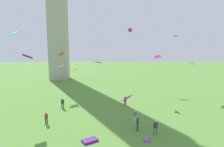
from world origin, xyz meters
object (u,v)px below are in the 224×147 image
object	(u,v)px
kite_flying_1	(98,62)
kite_flying_6	(131,31)
kite_flying_2	(15,33)
kite_flying_10	(176,36)
person_5	(155,127)
kite_flying_3	(59,54)
person_4	(135,115)
kite_bundle_1	(90,140)
person_1	(63,103)
person_2	(125,100)
kite_flying_9	(61,66)
kite_flying_0	(192,63)
kite_flying_7	(76,69)
person_0	(46,118)
person_3	(137,122)
kite_flying_5	(158,57)
kite_bundle_2	(147,139)
kite_flying_8	(127,98)
kite_flying_4	(28,56)

from	to	relation	value
kite_flying_1	kite_flying_6	xyz separation A→B (m)	(6.93, 5.84, 6.15)
kite_flying_2	kite_flying_10	world-z (taller)	kite_flying_2
person_5	kite_flying_3	bearing A→B (deg)	-66.60
person_4	kite_flying_6	bearing A→B (deg)	-139.64
person_4	kite_flying_10	world-z (taller)	kite_flying_10
kite_bundle_1	kite_flying_10	bearing A→B (deg)	48.06
person_1	person_2	size ratio (longest dim) A/B	1.07
kite_flying_2	kite_flying_9	size ratio (longest dim) A/B	1.64
person_5	kite_flying_0	bearing A→B (deg)	-140.87
kite_flying_7	kite_flying_2	bearing A→B (deg)	-46.49
kite_flying_3	kite_flying_6	size ratio (longest dim) A/B	1.31
person_0	person_3	size ratio (longest dim) A/B	0.90
kite_flying_7	kite_flying_9	world-z (taller)	kite_flying_9
kite_flying_5	kite_flying_2	bearing A→B (deg)	18.91
kite_flying_0	person_5	bearing A→B (deg)	7.83
kite_bundle_1	kite_bundle_2	distance (m)	6.39
kite_flying_8	person_5	bearing A→B (deg)	-89.95
kite_flying_10	kite_bundle_2	distance (m)	25.13
kite_flying_3	kite_flying_4	bearing A→B (deg)	-39.64
person_3	kite_flying_7	size ratio (longest dim) A/B	1.09
kite_flying_6	kite_flying_5	bearing A→B (deg)	-145.45
person_4	kite_flying_2	distance (m)	21.22
kite_flying_4	person_5	bearing A→B (deg)	-30.57
kite_flying_1	kite_flying_10	size ratio (longest dim) A/B	1.04
person_1	kite_flying_7	xyz separation A→B (m)	(1.22, 9.08, 4.55)
kite_flying_6	kite_flying_9	xyz separation A→B (m)	(-14.27, -2.83, -7.02)
person_5	kite_flying_1	distance (m)	16.92
person_1	kite_flying_3	distance (m)	12.32
kite_flying_3	kite_bundle_2	world-z (taller)	kite_flying_3
person_4	kite_flying_3	size ratio (longest dim) A/B	0.76
person_3	kite_bundle_2	xyz separation A→B (m)	(0.54, -2.54, -0.95)
person_1	kite_flying_5	size ratio (longest dim) A/B	1.16
kite_flying_3	kite_bundle_2	xyz separation A→B (m)	(13.58, -21.09, -8.72)
kite_flying_1	kite_flying_7	size ratio (longest dim) A/B	0.93
person_5	kite_flying_3	xyz separation A→B (m)	(-14.94, 19.84, 7.83)
kite_flying_10	kite_flying_3	bearing A→B (deg)	132.28
person_4	person_5	distance (m)	4.36
kite_flying_1	person_5	bearing A→B (deg)	-25.84
kite_flying_2	kite_flying_3	distance (m)	12.65
kite_flying_5	kite_flying_8	xyz separation A→B (m)	(-9.78, -18.46, -4.48)
person_1	person_3	distance (m)	14.32
kite_flying_10	kite_bundle_1	size ratio (longest dim) A/B	0.88
kite_flying_2	person_4	bearing A→B (deg)	85.58
person_2	kite_bundle_1	xyz separation A→B (m)	(-5.76, -12.69, -0.85)
kite_flying_0	kite_flying_9	bearing A→B (deg)	-47.98
person_2	kite_flying_1	size ratio (longest dim) A/B	1.09
kite_flying_8	kite_bundle_1	world-z (taller)	kite_flying_8
person_4	kite_flying_7	world-z (taller)	kite_flying_7
kite_flying_7	kite_bundle_1	xyz separation A→B (m)	(3.88, -20.73, -5.47)
kite_flying_2	kite_flying_9	xyz separation A→B (m)	(4.90, 8.66, -5.79)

